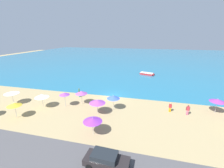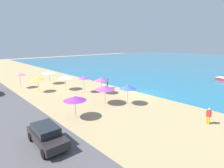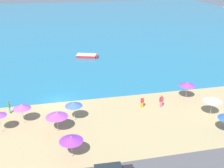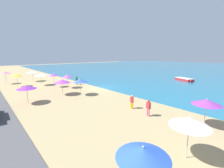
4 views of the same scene
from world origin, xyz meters
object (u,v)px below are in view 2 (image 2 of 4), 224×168
at_px(beach_umbrella_0, 105,88).
at_px(parked_car_1, 47,135).
at_px(beach_umbrella_6, 65,77).
at_px(beach_umbrella_3, 38,78).
at_px(beach_umbrella_11, 101,79).
at_px(bather_2, 107,82).
at_px(beach_umbrella_1, 49,72).
at_px(beach_umbrella_4, 128,87).
at_px(beach_umbrella_2, 75,98).
at_px(bather_0, 209,115).
at_px(beach_umbrella_7, 19,74).
at_px(beach_umbrella_8, 84,78).

xyz_separation_m(beach_umbrella_0, parked_car_1, (3.96, -9.13, -1.23)).
distance_m(beach_umbrella_0, beach_umbrella_6, 9.50).
xyz_separation_m(beach_umbrella_3, beach_umbrella_11, (7.35, 6.53, 0.04)).
xyz_separation_m(beach_umbrella_6, bather_2, (3.85, 5.60, -1.13)).
distance_m(beach_umbrella_1, beach_umbrella_11, 12.01).
bearing_deg(beach_umbrella_4, beach_umbrella_2, -97.42).
bearing_deg(bather_0, bather_2, 172.51).
distance_m(beach_umbrella_6, beach_umbrella_7, 7.99).
bearing_deg(beach_umbrella_3, beach_umbrella_2, -4.77).
height_order(beach_umbrella_0, beach_umbrella_3, beach_umbrella_3).
xyz_separation_m(beach_umbrella_2, bather_2, (-6.78, 10.37, -1.06)).
distance_m(beach_umbrella_1, beach_umbrella_2, 17.25).
bearing_deg(beach_umbrella_1, beach_umbrella_3, -40.51).
relative_size(beach_umbrella_0, beach_umbrella_3, 1.01).
bearing_deg(beach_umbrella_4, beach_umbrella_3, -156.11).
bearing_deg(beach_umbrella_8, beach_umbrella_1, -172.09).
bearing_deg(beach_umbrella_11, beach_umbrella_7, -146.97).
xyz_separation_m(beach_umbrella_1, beach_umbrella_8, (9.37, 1.30, 0.16)).
xyz_separation_m(beach_umbrella_4, bather_0, (8.83, 1.35, -1.33)).
bearing_deg(beach_umbrella_11, beach_umbrella_3, -138.37).
bearing_deg(parked_car_1, bather_0, 60.92).
bearing_deg(beach_umbrella_1, beach_umbrella_0, 0.85).
bearing_deg(beach_umbrella_7, beach_umbrella_0, 18.12).
relative_size(beach_umbrella_4, parked_car_1, 0.61).
bearing_deg(bather_0, beach_umbrella_8, -172.64).
distance_m(beach_umbrella_2, beach_umbrella_6, 11.65).
distance_m(beach_umbrella_4, bather_0, 9.03).
xyz_separation_m(beach_umbrella_4, beach_umbrella_7, (-17.77, -7.07, 0.14)).
bearing_deg(beach_umbrella_6, bather_0, 9.58).
xyz_separation_m(beach_umbrella_2, beach_umbrella_8, (-7.23, 6.01, 0.26)).
relative_size(beach_umbrella_6, bather_2, 1.40).
bearing_deg(beach_umbrella_7, beach_umbrella_6, 38.56).
bearing_deg(beach_umbrella_3, beach_umbrella_11, 41.63).
bearing_deg(beach_umbrella_4, bather_2, 155.37).
bearing_deg(bather_0, beach_umbrella_0, -163.27).
height_order(beach_umbrella_6, bather_2, beach_umbrella_6).
distance_m(beach_umbrella_4, parked_car_1, 11.30).
xyz_separation_m(beach_umbrella_8, parked_car_1, (10.06, -10.20, -1.47)).
distance_m(beach_umbrella_1, bather_0, 26.58).
relative_size(bather_0, bather_2, 0.90).
bearing_deg(parked_car_1, beach_umbrella_6, 146.36).
bearing_deg(beach_umbrella_11, bather_0, 2.53).
bearing_deg(bather_2, parked_car_1, -56.57).
distance_m(beach_umbrella_8, bather_0, 17.15).
height_order(beach_umbrella_4, bather_2, beach_umbrella_4).
bearing_deg(parked_car_1, beach_umbrella_3, 160.98).
distance_m(beach_umbrella_1, beach_umbrella_4, 17.62).
distance_m(beach_umbrella_2, beach_umbrella_4, 6.92).
height_order(beach_umbrella_8, bather_2, beach_umbrella_8).
bearing_deg(beach_umbrella_8, beach_umbrella_11, 33.86).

